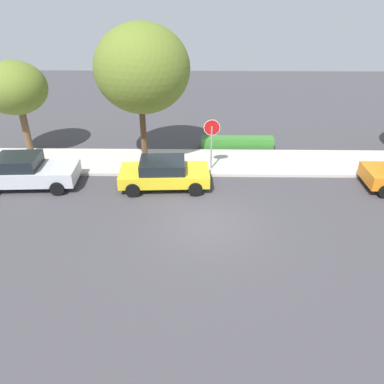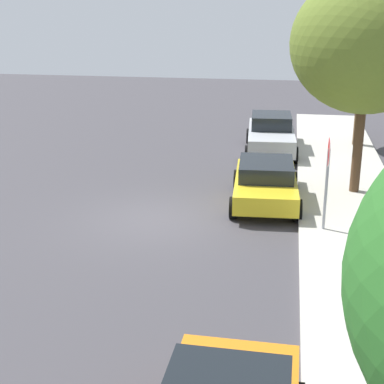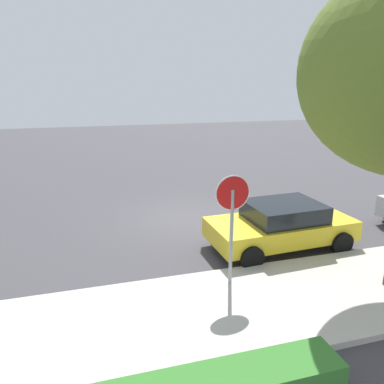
{
  "view_description": "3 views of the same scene",
  "coord_description": "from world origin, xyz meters",
  "px_view_note": "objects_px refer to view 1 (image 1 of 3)",
  "views": [
    {
      "loc": [
        -0.42,
        -12.35,
        8.29
      ],
      "look_at": [
        -0.63,
        0.85,
        0.95
      ],
      "focal_mm": 35.0,
      "sensor_mm": 36.0,
      "label": 1
    },
    {
      "loc": [
        15.47,
        3.69,
        6.19
      ],
      "look_at": [
        -0.47,
        1.04,
        0.74
      ],
      "focal_mm": 55.0,
      "sensor_mm": 36.0,
      "label": 2
    },
    {
      "loc": [
        3.24,
        11.96,
        4.6
      ],
      "look_at": [
        0.32,
        1.83,
        1.49
      ],
      "focal_mm": 35.0,
      "sensor_mm": 36.0,
      "label": 3
    }
  ],
  "objects_px": {
    "stop_sign": "(212,136)",
    "street_tree_far": "(14,88)",
    "street_tree_near_corner": "(142,69)",
    "parked_car_yellow": "(164,173)",
    "parked_car_silver": "(26,171)"
  },
  "relations": [
    {
      "from": "stop_sign",
      "to": "street_tree_far",
      "type": "distance_m",
      "value": 10.39
    },
    {
      "from": "stop_sign",
      "to": "street_tree_far",
      "type": "height_order",
      "value": "street_tree_far"
    },
    {
      "from": "stop_sign",
      "to": "street_tree_near_corner",
      "type": "relative_size",
      "value": 0.39
    },
    {
      "from": "parked_car_yellow",
      "to": "street_tree_near_corner",
      "type": "xyz_separation_m",
      "value": [
        -1.11,
        2.78,
        4.1
      ]
    },
    {
      "from": "stop_sign",
      "to": "parked_car_silver",
      "type": "relative_size",
      "value": 0.59
    },
    {
      "from": "stop_sign",
      "to": "street_tree_near_corner",
      "type": "distance_m",
      "value": 4.57
    },
    {
      "from": "stop_sign",
      "to": "street_tree_far",
      "type": "bearing_deg",
      "value": 169.04
    },
    {
      "from": "parked_car_yellow",
      "to": "street_tree_far",
      "type": "bearing_deg",
      "value": 155.16
    },
    {
      "from": "stop_sign",
      "to": "street_tree_near_corner",
      "type": "bearing_deg",
      "value": 161.74
    },
    {
      "from": "parked_car_yellow",
      "to": "street_tree_far",
      "type": "height_order",
      "value": "street_tree_far"
    },
    {
      "from": "parked_car_yellow",
      "to": "street_tree_near_corner",
      "type": "distance_m",
      "value": 5.07
    },
    {
      "from": "parked_car_silver",
      "to": "street_tree_near_corner",
      "type": "height_order",
      "value": "street_tree_near_corner"
    },
    {
      "from": "parked_car_silver",
      "to": "street_tree_far",
      "type": "height_order",
      "value": "street_tree_far"
    },
    {
      "from": "parked_car_silver",
      "to": "street_tree_far",
      "type": "xyz_separation_m",
      "value": [
        -1.48,
        3.7,
        2.89
      ]
    },
    {
      "from": "parked_car_silver",
      "to": "street_tree_near_corner",
      "type": "xyz_separation_m",
      "value": [
        5.25,
        2.85,
        4.04
      ]
    }
  ]
}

